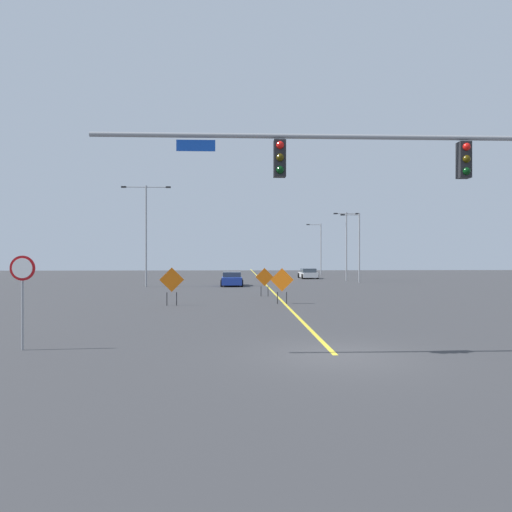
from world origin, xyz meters
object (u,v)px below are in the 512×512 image
street_lamp_near_left (320,246)px  street_lamp_far_left (146,227)px  traffic_signal_assembly (454,176)px  construction_sign_median_far (172,281)px  street_lamp_near_right (346,240)px  street_lamp_far_right (358,244)px  car_white_far (308,274)px  car_blue_passing (232,279)px  stop_sign (22,284)px  construction_sign_left_lane (265,278)px  construction_sign_median_near (282,281)px

street_lamp_near_left → street_lamp_far_left: 32.94m
traffic_signal_assembly → construction_sign_median_far: traffic_signal_assembly is taller
traffic_signal_assembly → street_lamp_near_right: 40.71m
street_lamp_far_right → construction_sign_median_far: bearing=-126.1°
car_white_far → car_blue_passing: (-9.37, -14.11, 0.03)m
street_lamp_near_left → street_lamp_far_right: street_lamp_near_left is taller
street_lamp_near_left → car_white_far: size_ratio=1.88×
stop_sign → car_blue_passing: stop_sign is taller
street_lamp_far_left → construction_sign_left_lane: bearing=-46.2°
traffic_signal_assembly → street_lamp_near_left: bearing=84.0°
street_lamp_near_left → construction_sign_median_near: street_lamp_near_left is taller
car_blue_passing → street_lamp_far_left: bearing=-172.6°
construction_sign_median_far → street_lamp_near_left: bearing=69.4°
construction_sign_left_lane → construction_sign_median_far: (-5.67, -5.93, 0.12)m
stop_sign → construction_sign_median_near: size_ratio=1.35×
street_lamp_far_left → construction_sign_median_near: bearing=-55.3°
construction_sign_median_near → car_blue_passing: (-3.16, 16.94, -0.72)m
street_lamp_near_right → car_blue_passing: (-12.93, -8.63, -3.97)m
construction_sign_median_near → street_lamp_far_left: bearing=124.7°
construction_sign_left_lane → construction_sign_median_near: bearing=-81.9°
street_lamp_near_right → car_white_far: (-3.57, 5.47, -4.00)m
street_lamp_far_left → car_blue_passing: 9.31m
construction_sign_median_near → construction_sign_median_far: 6.45m
street_lamp_near_left → car_blue_passing: (-12.67, -24.70, -3.61)m
stop_sign → street_lamp_far_right: size_ratio=0.39×
street_lamp_far_left → construction_sign_left_lane: (10.28, -10.71, -4.24)m
street_lamp_near_left → construction_sign_left_lane: size_ratio=3.80×
traffic_signal_assembly → construction_sign_median_far: (-10.02, 13.94, -3.80)m
stop_sign → construction_sign_median_far: size_ratio=1.31×
street_lamp_far_left → construction_sign_median_near: street_lamp_far_left is taller
stop_sign → construction_sign_median_near: bearing=55.9°
street_lamp_far_left → car_white_far: (17.23, 15.13, -4.91)m
street_lamp_near_right → street_lamp_far_left: (-20.79, -9.65, 0.91)m
street_lamp_far_left → street_lamp_far_right: bearing=16.0°
street_lamp_near_left → construction_sign_median_far: street_lamp_near_left is taller
street_lamp_near_left → construction_sign_left_lane: street_lamp_near_left is taller
street_lamp_near_right → street_lamp_far_right: (0.38, -3.58, -0.49)m
stop_sign → car_white_far: size_ratio=0.71×
street_lamp_far_right → car_white_far: 10.48m
stop_sign → street_lamp_far_left: size_ratio=0.31×
stop_sign → car_blue_passing: (6.01, 30.46, -1.39)m
construction_sign_median_near → car_blue_passing: bearing=100.6°
traffic_signal_assembly → car_white_far: 46.02m
street_lamp_near_right → construction_sign_left_lane: (-10.51, -20.37, -3.33)m
street_lamp_near_right → car_white_far: size_ratio=1.94×
street_lamp_near_right → street_lamp_far_left: size_ratio=0.84×
street_lamp_near_right → street_lamp_far_right: street_lamp_near_right is taller
street_lamp_far_right → car_blue_passing: size_ratio=1.79×
stop_sign → street_lamp_near_right: bearing=64.1°
car_blue_passing → street_lamp_far_right: bearing=20.8°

